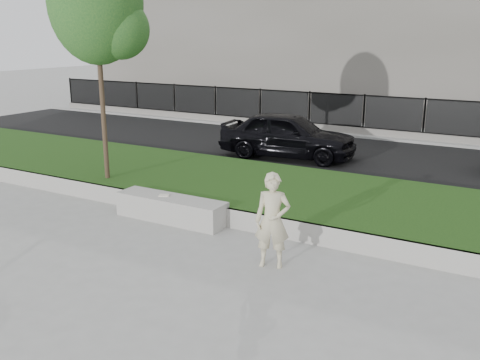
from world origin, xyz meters
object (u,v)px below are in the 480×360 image
Objects in this scene: stone_bench at (171,209)px; book at (164,195)px; young_tree at (100,7)px; car_dark at (288,135)px; man at (272,221)px.

stone_bench is 12.00× the size of book.
book is 0.04× the size of young_tree.
book is 4.55m from young_tree.
car_dark reaches higher than book.
young_tree is at bearing 153.31° from car_dark.
young_tree reaches higher than stone_bench.
young_tree is at bearing 160.89° from stone_bench.
young_tree is at bearing 133.63° from book.
stone_bench is 0.59× the size of car_dark.
book reaches higher than stone_bench.
man is (2.85, -1.00, 0.55)m from stone_bench.
man is at bearing -44.41° from book.
man reaches higher than car_dark.
car_dark reaches higher than stone_bench.
young_tree is 1.29× the size of car_dark.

